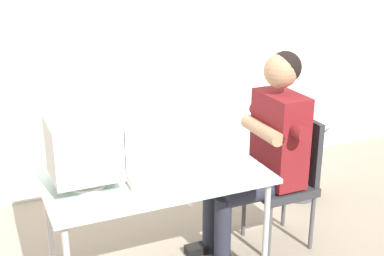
# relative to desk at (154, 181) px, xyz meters

# --- Properties ---
(wall_back) EXTENTS (8.00, 0.10, 3.00)m
(wall_back) POSITION_rel_desk_xyz_m (0.30, 1.40, 0.84)
(wall_back) COLOR silver
(wall_back) RESTS_ON ground_plane
(desk) EXTENTS (1.32, 0.77, 0.71)m
(desk) POSITION_rel_desk_xyz_m (0.00, 0.00, 0.00)
(desk) COLOR #B7B7BC
(desk) RESTS_ON ground_plane
(crt_monitor) EXTENTS (0.38, 0.36, 0.40)m
(crt_monitor) POSITION_rel_desk_xyz_m (-0.41, -0.00, 0.28)
(crt_monitor) COLOR silver
(crt_monitor) RESTS_ON desk
(keyboard) EXTENTS (0.17, 0.41, 0.03)m
(keyboard) POSITION_rel_desk_xyz_m (-0.11, 0.02, 0.07)
(keyboard) COLOR beige
(keyboard) RESTS_ON desk
(office_chair) EXTENTS (0.40, 0.40, 0.91)m
(office_chair) POSITION_rel_desk_xyz_m (0.97, 0.01, -0.15)
(office_chair) COLOR #4C4C51
(office_chair) RESTS_ON ground_plane
(person_seated) EXTENTS (0.75, 0.60, 1.37)m
(person_seated) POSITION_rel_desk_xyz_m (0.78, 0.01, 0.10)
(person_seated) COLOR maroon
(person_seated) RESTS_ON ground_plane
(potted_plant) EXTENTS (0.55, 0.57, 0.70)m
(potted_plant) POSITION_rel_desk_xyz_m (1.46, 0.54, -0.36)
(potted_plant) COLOR #4C4C51
(potted_plant) RESTS_ON ground_plane
(desk_mug) EXTENTS (0.08, 0.09, 0.10)m
(desk_mug) POSITION_rel_desk_xyz_m (-0.11, 0.25, 0.10)
(desk_mug) COLOR white
(desk_mug) RESTS_ON desk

